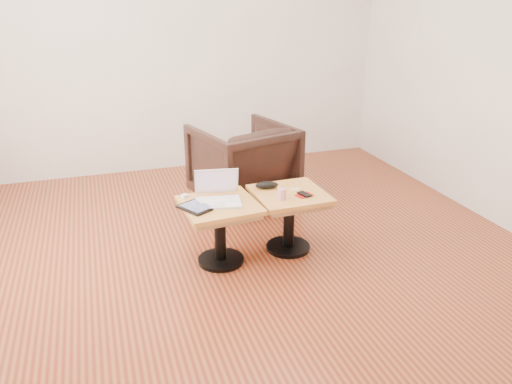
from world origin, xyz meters
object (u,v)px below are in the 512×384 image
object	(u,v)px
side_table_right	(289,207)
laptop	(218,195)
striped_cup	(282,194)
armchair	(243,164)
side_table_left	(220,218)

from	to	relation	value
side_table_right	laptop	bearing A→B (deg)	177.98
striped_cup	armchair	bearing A→B (deg)	87.66
side_table_right	side_table_left	bearing A→B (deg)	-178.14
armchair	side_table_right	bearing A→B (deg)	78.10
side_table_right	laptop	distance (m)	0.57
laptop	striped_cup	size ratio (longest dim) A/B	4.43
side_table_right	striped_cup	distance (m)	0.22
side_table_right	striped_cup	size ratio (longest dim) A/B	6.56
side_table_left	laptop	bearing A→B (deg)	86.40
striped_cup	side_table_right	bearing A→B (deg)	45.29
side_table_right	laptop	size ratio (longest dim) A/B	1.48
side_table_right	armchair	distance (m)	1.01
side_table_left	laptop	size ratio (longest dim) A/B	1.56
side_table_right	striped_cup	xyz separation A→B (m)	(-0.10, -0.11, 0.16)
side_table_left	armchair	world-z (taller)	armchair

